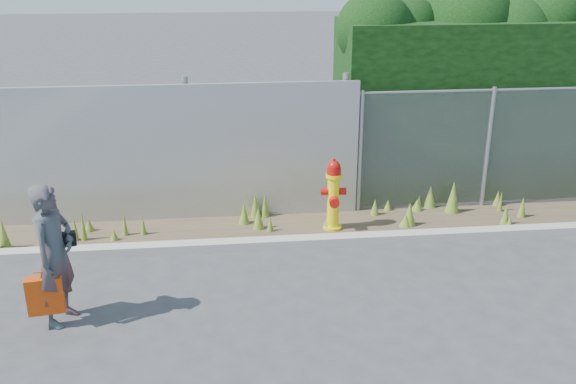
{
  "coord_description": "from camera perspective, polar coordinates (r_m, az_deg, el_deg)",
  "views": [
    {
      "loc": [
        -1.19,
        -6.74,
        4.1
      ],
      "look_at": [
        -0.3,
        1.4,
        1.0
      ],
      "focal_mm": 40.0,
      "sensor_mm": 36.0,
      "label": 1
    }
  ],
  "objects": [
    {
      "name": "corrugated_fence",
      "position": [
        10.4,
        -17.39,
        3.02
      ],
      "size": [
        8.5,
        0.21,
        2.3
      ],
      "color": "#A4A7AB",
      "rests_on": "ground"
    },
    {
      "name": "fire_hydrant",
      "position": [
        9.85,
        4.05,
        -0.35
      ],
      "size": [
        0.39,
        0.35,
        1.16
      ],
      "rotation": [
        0.0,
        0.0,
        -0.07
      ],
      "color": "yellow",
      "rests_on": "ground"
    },
    {
      "name": "black_shoulder_bag",
      "position": [
        7.82,
        -19.14,
        -4.0
      ],
      "size": [
        0.22,
        0.09,
        0.17
      ],
      "rotation": [
        0.0,
        0.0,
        0.3
      ],
      "color": "black"
    },
    {
      "name": "red_tote_bag",
      "position": [
        7.88,
        -20.78,
        -8.56
      ],
      "size": [
        0.4,
        0.15,
        0.53
      ],
      "rotation": [
        0.0,
        0.0,
        0.14
      ],
      "color": "#B9320A"
    },
    {
      "name": "chainlink_fence",
      "position": [
        11.57,
        22.12,
        3.8
      ],
      "size": [
        6.5,
        0.07,
        2.05
      ],
      "color": "gray",
      "rests_on": "ground"
    },
    {
      "name": "curb",
      "position": [
        9.52,
        1.54,
        -4.38
      ],
      "size": [
        16.0,
        0.22,
        0.12
      ],
      "primitive_type": "cube",
      "color": "#A29A92",
      "rests_on": "ground"
    },
    {
      "name": "hedge",
      "position": [
        12.32,
        21.0,
        9.21
      ],
      "size": [
        7.43,
        1.81,
        3.69
      ],
      "color": "black",
      "rests_on": "ground"
    },
    {
      "name": "ground",
      "position": [
        7.98,
        3.29,
        -10.23
      ],
      "size": [
        80.0,
        80.0,
        0.0
      ],
      "primitive_type": "plane",
      "color": "#39393C",
      "rests_on": "ground"
    },
    {
      "name": "weed_strip",
      "position": [
        10.11,
        0.52,
        -2.5
      ],
      "size": [
        16.0,
        1.32,
        0.54
      ],
      "color": "#4A3A2A",
      "rests_on": "ground"
    },
    {
      "name": "woman",
      "position": [
        7.78,
        -20.02,
        -5.28
      ],
      "size": [
        0.59,
        0.72,
        1.7
      ],
      "primitive_type": "imported",
      "rotation": [
        0.0,
        0.0,
        1.23
      ],
      "color": "#106166",
      "rests_on": "ground"
    }
  ]
}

